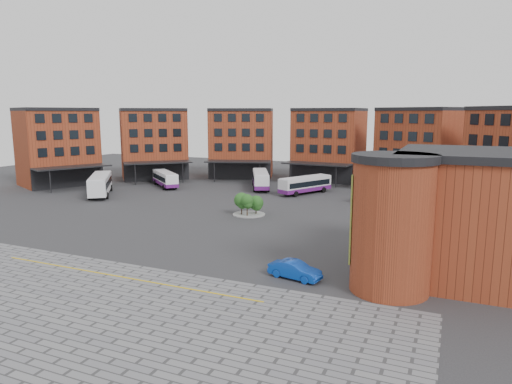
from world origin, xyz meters
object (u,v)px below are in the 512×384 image
at_px(bus_a, 100,183).
at_px(bus_d, 305,184).
at_px(blue_car, 295,270).
at_px(tree_island, 249,203).
at_px(bus_e, 385,191).
at_px(bus_b, 165,179).
at_px(bus_f, 437,197).
at_px(bus_c, 261,179).

distance_m(bus_a, bus_d, 34.52).
xyz_separation_m(bus_a, bus_d, (31.05, 15.08, -0.44)).
bearing_deg(blue_car, bus_a, 70.97).
height_order(tree_island, bus_e, tree_island).
xyz_separation_m(bus_a, bus_b, (4.79, 11.78, -0.49)).
bearing_deg(bus_d, bus_e, 20.94).
bearing_deg(tree_island, blue_car, -56.40).
bearing_deg(blue_car, tree_island, 44.22).
bearing_deg(bus_e, blue_car, -67.69).
bearing_deg(bus_b, bus_a, -161.10).
xyz_separation_m(tree_island, bus_a, (-29.09, 4.00, 0.35)).
relative_size(tree_island, bus_f, 0.37).
xyz_separation_m(bus_c, bus_f, (30.24, -6.95, 0.13)).
xyz_separation_m(bus_e, bus_f, (7.69, -3.39, 0.30)).
xyz_separation_m(bus_c, blue_car, (20.61, -41.31, -0.97)).
height_order(bus_c, bus_f, bus_f).
xyz_separation_m(tree_island, bus_e, (15.35, 17.56, -0.13)).
xyz_separation_m(bus_c, bus_e, (22.55, -3.56, -0.17)).
bearing_deg(bus_a, blue_car, -66.26).
bearing_deg(tree_island, bus_f, 31.60).
bearing_deg(bus_c, bus_b, 171.87).
xyz_separation_m(bus_d, bus_e, (13.40, -1.52, -0.05)).
bearing_deg(bus_b, bus_f, -50.93).
bearing_deg(bus_d, tree_island, -68.45).
relative_size(bus_a, bus_e, 1.12).
bearing_deg(bus_f, bus_e, -145.25).
bearing_deg(bus_c, blue_car, -88.94).
distance_m(bus_b, bus_c, 17.92).
bearing_deg(bus_e, bus_f, 1.46).
height_order(bus_b, bus_f, bus_f).
bearing_deg(bus_c, bus_a, -167.43).
relative_size(bus_c, bus_d, 1.08).
bearing_deg(bus_b, blue_car, -92.63).
xyz_separation_m(bus_a, bus_c, (21.89, 17.12, -0.32)).
distance_m(tree_island, bus_e, 23.33).
distance_m(bus_c, blue_car, 46.18).
bearing_deg(blue_car, bus_c, 37.13).
xyz_separation_m(tree_island, bus_d, (1.96, 19.08, -0.08)).
height_order(bus_b, blue_car, bus_b).
bearing_deg(bus_c, bus_e, -34.43).
bearing_deg(bus_a, bus_d, -10.70).
bearing_deg(blue_car, bus_b, 56.97).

